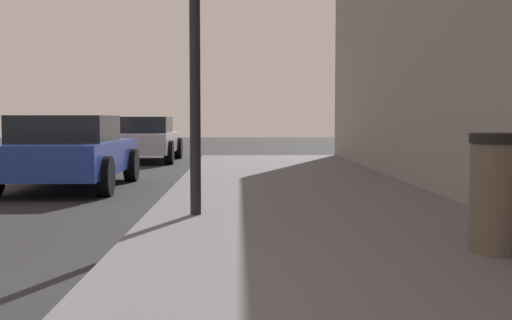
% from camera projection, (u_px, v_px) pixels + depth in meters
% --- Properties ---
extents(trash_bin, '(0.56, 0.56, 0.95)m').
position_uv_depth(trash_bin, '(504.00, 192.00, 5.32)').
color(trash_bin, brown).
rests_on(trash_bin, sidewalk).
extents(car_blue, '(1.97, 4.03, 1.27)m').
position_uv_depth(car_blue, '(68.00, 152.00, 11.59)').
color(car_blue, '#233899').
rests_on(car_blue, ground_plane).
extents(car_silver, '(1.93, 4.15, 1.27)m').
position_uv_depth(car_silver, '(144.00, 139.00, 18.98)').
color(car_silver, '#B7B7BF').
rests_on(car_silver, ground_plane).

